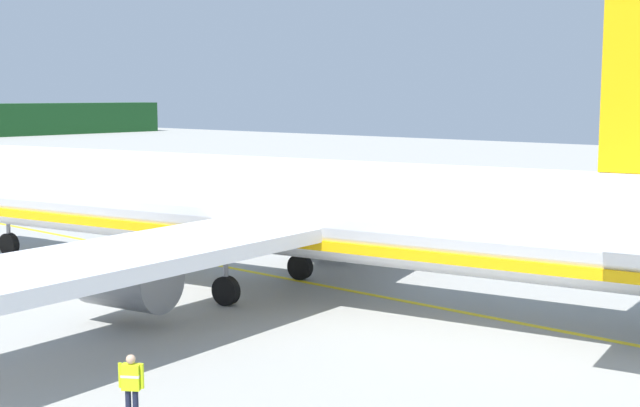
{
  "coord_description": "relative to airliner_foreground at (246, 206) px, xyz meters",
  "views": [
    {
      "loc": [
        -9.69,
        -5.58,
        7.81
      ],
      "look_at": [
        15.32,
        16.17,
        3.6
      ],
      "focal_mm": 48.19,
      "sensor_mm": 36.0,
      "label": 1
    }
  ],
  "objects": [
    {
      "name": "crew_loader_left",
      "position": [
        -11.83,
        -8.29,
        -2.38
      ],
      "size": [
        0.44,
        0.54,
        1.71
      ],
      "color": "#191E33",
      "rests_on": "ground"
    },
    {
      "name": "apron_guide_line",
      "position": [
        2.48,
        -4.44,
        -3.39
      ],
      "size": [
        0.3,
        60.0,
        0.01
      ],
      "primitive_type": "cube",
      "color": "yellow",
      "rests_on": "ground"
    },
    {
      "name": "airliner_foreground",
      "position": [
        0.0,
        0.0,
        0.0
      ],
      "size": [
        34.5,
        41.55,
        11.9
      ],
      "color": "white",
      "rests_on": "ground"
    }
  ]
}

